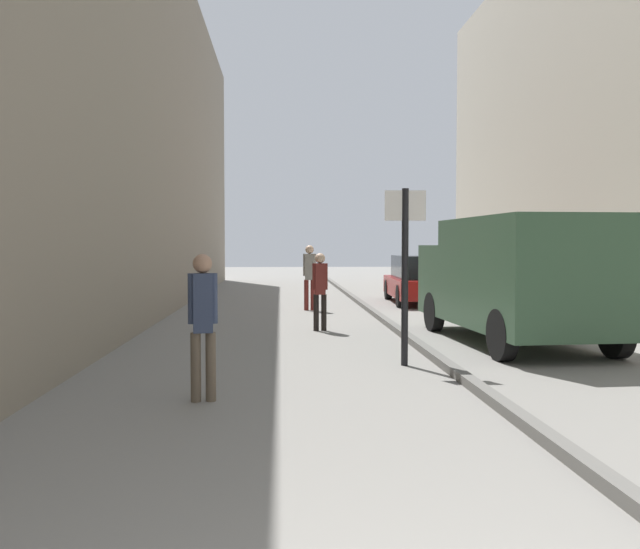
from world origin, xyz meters
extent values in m
plane|color=gray|center=(0.00, 12.00, 0.00)|extent=(80.00, 80.00, 0.00)
cube|color=gray|center=(-5.50, 12.00, 5.06)|extent=(3.81, 40.00, 10.12)
cube|color=#615F5B|center=(1.58, 12.00, 0.06)|extent=(0.16, 40.00, 0.12)
cylinder|color=brown|center=(-1.75, 5.64, 0.39)|extent=(0.12, 0.12, 0.79)
cylinder|color=brown|center=(-1.58, 5.66, 0.39)|extent=(0.12, 0.12, 0.79)
cube|color=#2D3851|center=(-1.67, 5.65, 1.12)|extent=(0.24, 0.21, 0.67)
cylinder|color=#2D3851|center=(-1.78, 5.63, 1.17)|extent=(0.09, 0.09, 0.57)
cylinder|color=#2D3851|center=(-1.55, 5.66, 1.17)|extent=(0.09, 0.09, 0.57)
sphere|color=#9E755B|center=(-1.67, 5.65, 1.57)|extent=(0.22, 0.22, 0.22)
cylinder|color=black|center=(-0.06, 11.80, 0.38)|extent=(0.11, 0.11, 0.75)
cylinder|color=black|center=(0.10, 11.81, 0.38)|extent=(0.11, 0.11, 0.75)
cube|color=maroon|center=(0.02, 11.80, 1.08)|extent=(0.22, 0.19, 0.64)
cylinder|color=maroon|center=(-0.09, 11.79, 1.12)|extent=(0.09, 0.09, 0.55)
cylinder|color=maroon|center=(0.14, 11.81, 1.12)|extent=(0.09, 0.09, 0.55)
sphere|color=tan|center=(0.02, 11.80, 1.50)|extent=(0.21, 0.21, 0.21)
cylinder|color=maroon|center=(-0.09, 16.16, 0.42)|extent=(0.12, 0.12, 0.83)
cylinder|color=maroon|center=(0.08, 16.13, 0.42)|extent=(0.12, 0.12, 0.83)
cube|color=gray|center=(-0.01, 16.15, 1.18)|extent=(0.26, 0.23, 0.71)
cylinder|color=gray|center=(-0.13, 16.17, 1.24)|extent=(0.10, 0.10, 0.60)
cylinder|color=gray|center=(0.12, 16.13, 1.24)|extent=(0.10, 0.10, 0.60)
sphere|color=tan|center=(-0.01, 16.15, 1.65)|extent=(0.23, 0.23, 0.23)
cube|color=#335138|center=(3.45, 9.26, 1.29)|extent=(2.28, 3.84, 1.91)
cube|color=#335138|center=(3.28, 11.84, 1.05)|extent=(2.14, 1.57, 1.43)
cube|color=black|center=(3.25, 12.34, 1.37)|extent=(1.73, 0.15, 0.63)
cylinder|color=black|center=(2.37, 11.63, 0.40)|extent=(0.27, 0.81, 0.80)
cylinder|color=black|center=(4.22, 11.75, 0.40)|extent=(0.27, 0.81, 0.80)
cylinder|color=black|center=(2.59, 8.05, 0.40)|extent=(0.27, 0.81, 0.80)
cylinder|color=black|center=(4.44, 8.16, 0.40)|extent=(0.27, 0.81, 0.80)
cube|color=maroon|center=(3.48, 18.21, 0.49)|extent=(1.97, 4.27, 0.55)
cube|color=black|center=(3.48, 18.21, 1.11)|extent=(1.61, 2.58, 0.68)
cylinder|color=black|center=(2.72, 19.67, 0.32)|extent=(0.23, 0.65, 0.64)
cylinder|color=black|center=(4.36, 19.60, 0.32)|extent=(0.23, 0.65, 0.64)
cylinder|color=black|center=(2.60, 16.81, 0.32)|extent=(0.23, 0.65, 0.64)
cylinder|color=black|center=(4.24, 16.75, 0.32)|extent=(0.23, 0.65, 0.64)
cylinder|color=black|center=(1.03, 7.77, 1.30)|extent=(0.10, 0.10, 2.60)
cube|color=white|center=(1.03, 7.77, 2.35)|extent=(0.60, 0.06, 0.44)
camera|label=1|loc=(-0.79, -1.93, 1.78)|focal=37.55mm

